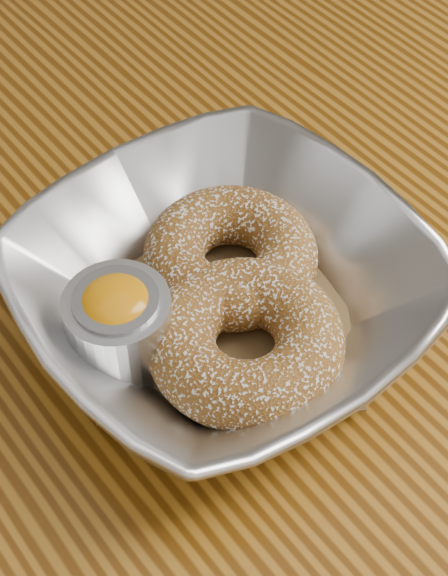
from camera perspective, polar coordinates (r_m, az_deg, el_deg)
table at (r=0.65m, az=-0.68°, el=-1.17°), size 1.20×0.80×0.75m
serving_bowl at (r=0.50m, az=0.00°, el=-0.15°), size 0.23×0.23×0.06m
parchment at (r=0.52m, az=0.00°, el=-1.46°), size 0.20×0.20×0.00m
donut_back at (r=0.52m, az=0.43°, el=2.09°), size 0.13×0.13×0.04m
donut_front at (r=0.48m, az=1.39°, el=-3.47°), size 0.15×0.15×0.04m
ramekin at (r=0.48m, az=-6.79°, el=-2.39°), size 0.06×0.06×0.06m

